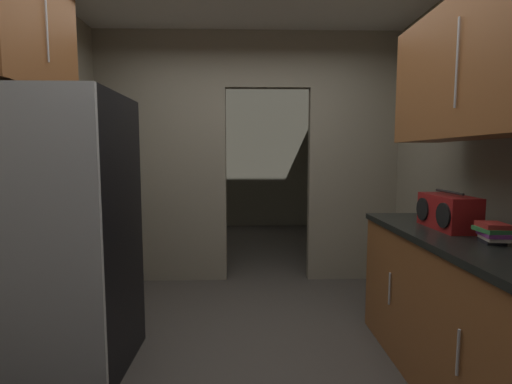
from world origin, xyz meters
TOP-DOWN VIEW (x-y plane):
  - ground at (0.00, 0.00)m, footprint 20.00×20.00m
  - kitchen_partition at (-0.06, 1.73)m, footprint 3.25×0.12m
  - adjoining_room_shell at (0.00, 3.87)m, footprint 3.25×3.25m
  - refrigerator at (-1.19, -0.01)m, footprint 0.80×0.79m
  - lower_cabinet_run at (1.28, -0.34)m, footprint 0.69×1.85m
  - upper_cabinet_counterside at (1.28, -0.34)m, footprint 0.36×1.67m
  - upper_cabinet_fridgeside at (-1.45, 0.09)m, footprint 0.36×0.88m
  - boombox at (1.25, -0.06)m, footprint 0.20×0.43m
  - book_stack at (1.28, -0.44)m, footprint 0.14×0.18m

SIDE VIEW (x-z plane):
  - ground at x=0.00m, z-range 0.00..0.00m
  - lower_cabinet_run at x=1.28m, z-range 0.00..0.92m
  - refrigerator at x=-1.19m, z-range 0.00..1.76m
  - book_stack at x=1.28m, z-range 0.92..1.03m
  - boombox at x=1.25m, z-range 0.91..1.15m
  - adjoining_room_shell at x=0.00m, z-range 0.00..2.69m
  - kitchen_partition at x=-0.06m, z-range 0.08..2.78m
  - upper_cabinet_counterside at x=1.28m, z-range 1.48..2.26m
  - upper_cabinet_fridgeside at x=-1.45m, z-range 1.79..2.67m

